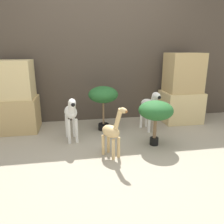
{
  "coord_description": "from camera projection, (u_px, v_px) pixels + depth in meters",
  "views": [
    {
      "loc": [
        -0.46,
        -2.28,
        1.25
      ],
      "look_at": [
        0.07,
        0.75,
        0.35
      ],
      "focal_mm": 35.0,
      "sensor_mm": 36.0,
      "label": 1
    }
  ],
  "objects": [
    {
      "name": "zebra_left",
      "position": [
        71.0,
        113.0,
        2.95
      ],
      "size": [
        0.22,
        0.46,
        0.64
      ],
      "color": "white",
      "rests_on": "ground_plane"
    },
    {
      "name": "ground_plane",
      "position": [
        117.0,
        158.0,
        2.58
      ],
      "size": [
        14.0,
        14.0,
        0.0
      ],
      "primitive_type": "plane",
      "color": "#9E937F"
    },
    {
      "name": "giraffe_figurine",
      "position": [
        112.0,
        132.0,
        2.53
      ],
      "size": [
        0.29,
        0.37,
        0.64
      ],
      "color": "tan",
      "rests_on": "ground_plane"
    },
    {
      "name": "potted_palm_front",
      "position": [
        103.0,
        96.0,
        3.33
      ],
      "size": [
        0.45,
        0.45,
        0.7
      ],
      "color": "black",
      "rests_on": "ground_plane"
    },
    {
      "name": "wall_back",
      "position": [
        100.0,
        57.0,
        3.74
      ],
      "size": [
        6.4,
        0.08,
        2.2
      ],
      "color": "#473D33",
      "rests_on": "ground_plane"
    },
    {
      "name": "rock_pillar_right",
      "position": [
        182.0,
        90.0,
        3.76
      ],
      "size": [
        0.65,
        0.53,
        1.18
      ],
      "color": "#DBC184",
      "rests_on": "ground_plane"
    },
    {
      "name": "zebra_right",
      "position": [
        150.0,
        105.0,
        3.35
      ],
      "size": [
        0.25,
        0.46,
        0.64
      ],
      "color": "white",
      "rests_on": "ground_plane"
    },
    {
      "name": "potted_palm_back",
      "position": [
        156.0,
        111.0,
        2.81
      ],
      "size": [
        0.45,
        0.45,
        0.6
      ],
      "color": "black",
      "rests_on": "ground_plane"
    },
    {
      "name": "rock_pillar_left",
      "position": [
        15.0,
        99.0,
        3.32
      ],
      "size": [
        0.65,
        0.53,
        1.08
      ],
      "color": "tan",
      "rests_on": "ground_plane"
    }
  ]
}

